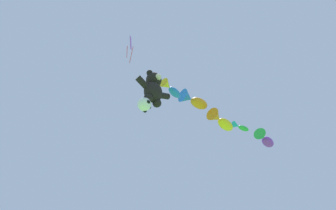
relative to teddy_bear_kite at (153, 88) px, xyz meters
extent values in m
ellipsoid|color=black|center=(0.00, 0.01, -0.30)|extent=(1.07, 0.91, 1.31)
sphere|color=black|center=(0.00, 0.01, 0.67)|extent=(0.90, 0.90, 0.90)
sphere|color=beige|center=(0.00, -0.37, 0.60)|extent=(0.38, 0.38, 0.38)
sphere|color=black|center=(-0.32, 0.01, 1.02)|extent=(0.37, 0.37, 0.37)
cylinder|color=black|center=(-0.78, 0.01, -0.08)|extent=(0.78, 0.35, 0.61)
sphere|color=black|center=(-0.29, 0.01, -0.93)|extent=(0.49, 0.49, 0.49)
sphere|color=black|center=(0.32, 0.01, 1.02)|extent=(0.37, 0.37, 0.37)
cylinder|color=black|center=(0.78, 0.01, -0.08)|extent=(0.78, 0.35, 0.61)
sphere|color=black|center=(0.29, 0.01, -0.93)|extent=(0.49, 0.49, 0.49)
sphere|color=white|center=(-0.43, 0.13, -1.37)|extent=(0.72, 0.72, 0.72)
sphere|color=black|center=(-0.10, 0.13, -1.37)|extent=(0.20, 0.20, 0.20)
sphere|color=black|center=(-0.50, 0.36, -1.14)|extent=(0.20, 0.20, 0.20)
sphere|color=black|center=(-0.43, -0.19, -1.42)|extent=(0.20, 0.20, 0.20)
sphere|color=black|center=(-0.27, 0.25, -1.64)|extent=(0.20, 0.20, 0.20)
ellipsoid|color=blue|center=(2.05, 0.43, 1.35)|extent=(1.14, 0.69, 0.44)
cone|color=yellow|center=(1.24, 0.29, 1.35)|extent=(0.69, 0.73, 0.64)
sphere|color=black|center=(2.39, 0.49, 1.46)|extent=(0.11, 0.11, 0.11)
ellipsoid|color=orange|center=(4.60, 0.59, 2.07)|extent=(1.48, 0.98, 0.68)
cone|color=blue|center=(3.53, 0.74, 2.07)|extent=(0.89, 1.09, 1.00)
sphere|color=black|center=(5.04, 0.54, 2.25)|extent=(0.18, 0.18, 0.18)
ellipsoid|color=yellow|center=(7.06, 0.33, 1.31)|extent=(1.65, 0.93, 0.67)
cone|color=orange|center=(5.84, 0.22, 1.31)|extent=(0.96, 1.06, 0.99)
sphere|color=black|center=(7.56, 0.38, 1.49)|extent=(0.17, 0.17, 0.17)
ellipsoid|color=green|center=(9.08, 0.07, 1.84)|extent=(1.05, 0.61, 0.36)
cone|color=#19ADB2|center=(8.33, 0.23, 1.84)|extent=(0.64, 0.63, 0.53)
sphere|color=black|center=(9.38, 0.00, 1.94)|extent=(0.09, 0.09, 0.09)
ellipsoid|color=purple|center=(11.76, -0.32, 1.60)|extent=(1.53, 0.98, 0.67)
cone|color=green|center=(10.66, -0.48, 1.60)|extent=(0.92, 1.09, 0.98)
sphere|color=black|center=(12.21, -0.26, 1.78)|extent=(0.17, 0.17, 0.17)
cube|color=purple|center=(-1.58, 0.46, 3.21)|extent=(0.73, 0.82, 1.07)
cylinder|color=red|center=(-1.72, 0.49, 2.24)|extent=(0.03, 0.19, 1.25)
cylinder|color=red|center=(-1.44, 0.42, 2.15)|extent=(0.03, 0.16, 1.43)
camera|label=1|loc=(-6.24, -8.03, -10.31)|focal=28.00mm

